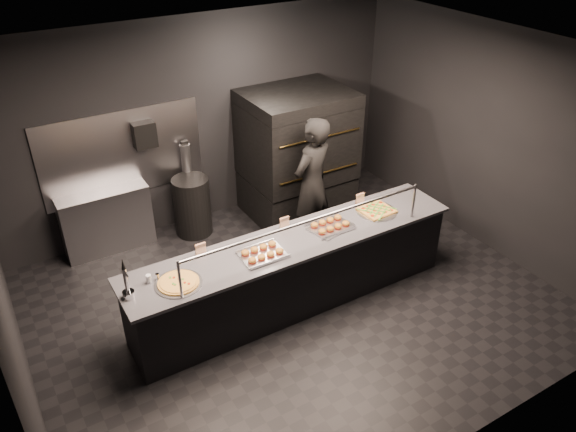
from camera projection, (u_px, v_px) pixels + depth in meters
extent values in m
plane|color=black|center=(294.00, 302.00, 6.93)|extent=(6.00, 6.00, 0.00)
plane|color=black|center=(296.00, 59.00, 5.37)|extent=(6.00, 6.00, 0.00)
cube|color=black|center=(203.00, 122.00, 7.98)|extent=(6.00, 0.04, 3.00)
cube|color=black|center=(465.00, 332.00, 4.32)|extent=(6.00, 0.04, 3.00)
cube|color=black|center=(487.00, 139.00, 7.47)|extent=(0.04, 5.00, 3.00)
cube|color=#99999E|center=(123.00, 154.00, 7.54)|extent=(2.20, 0.02, 1.20)
cube|color=black|center=(295.00, 273.00, 6.70)|extent=(4.00, 0.70, 0.88)
cube|color=#3A3B40|center=(295.00, 241.00, 6.46)|extent=(4.10, 0.78, 0.04)
cylinder|color=#99999E|center=(180.00, 279.00, 5.46)|extent=(0.03, 0.03, 0.45)
cylinder|color=#99999E|center=(414.00, 201.00, 6.77)|extent=(0.03, 0.03, 0.45)
cylinder|color=#99999E|center=(310.00, 221.00, 6.01)|extent=(3.00, 0.04, 0.04)
cube|color=black|center=(296.00, 193.00, 8.69)|extent=(1.50, 1.15, 0.60)
cube|color=black|center=(297.00, 158.00, 8.38)|extent=(1.50, 1.20, 0.55)
cube|color=black|center=(297.00, 123.00, 8.10)|extent=(1.50, 1.20, 0.55)
cube|color=black|center=(297.00, 98.00, 7.90)|extent=(1.50, 1.20, 0.18)
cylinder|color=gold|center=(320.00, 174.00, 7.93)|extent=(1.30, 0.02, 0.02)
cylinder|color=gold|center=(321.00, 138.00, 7.64)|extent=(1.30, 0.02, 0.02)
cube|color=#99999E|center=(107.00, 221.00, 7.69)|extent=(1.20, 0.35, 0.90)
cube|color=black|center=(144.00, 135.00, 7.48)|extent=(0.30, 0.20, 0.35)
cylinder|color=#B2B2B7|center=(186.00, 159.00, 7.99)|extent=(0.14, 0.14, 0.45)
cube|color=black|center=(184.00, 143.00, 7.86)|extent=(0.10, 0.06, 0.06)
cylinder|color=silver|center=(129.00, 294.00, 5.56)|extent=(0.12, 0.12, 0.07)
cylinder|color=silver|center=(126.00, 282.00, 5.48)|extent=(0.04, 0.04, 0.31)
cylinder|color=silver|center=(126.00, 274.00, 5.35)|extent=(0.02, 0.09, 0.02)
cone|color=black|center=(123.00, 264.00, 5.36)|extent=(0.04, 0.04, 0.12)
cylinder|color=silver|center=(179.00, 284.00, 5.75)|extent=(0.49, 0.49, 0.01)
cylinder|color=#C48B3E|center=(178.00, 283.00, 5.75)|extent=(0.43, 0.43, 0.02)
cylinder|color=gold|center=(178.00, 282.00, 5.74)|extent=(0.37, 0.37, 0.01)
cube|color=silver|center=(263.00, 255.00, 6.18)|extent=(0.51, 0.39, 0.02)
ellipsoid|color=#9A6621|center=(252.00, 260.00, 6.03)|extent=(0.09, 0.09, 0.06)
ellipsoid|color=#9A6621|center=(245.00, 253.00, 6.15)|extent=(0.09, 0.09, 0.06)
ellipsoid|color=#9A6621|center=(262.00, 257.00, 6.08)|extent=(0.09, 0.09, 0.06)
ellipsoid|color=#9A6621|center=(254.00, 250.00, 6.20)|extent=(0.09, 0.09, 0.06)
ellipsoid|color=#9A6621|center=(271.00, 254.00, 6.13)|extent=(0.09, 0.09, 0.06)
ellipsoid|color=#9A6621|center=(263.00, 247.00, 6.25)|extent=(0.09, 0.09, 0.06)
ellipsoid|color=#9A6621|center=(279.00, 251.00, 6.18)|extent=(0.09, 0.09, 0.06)
ellipsoid|color=#9A6621|center=(272.00, 244.00, 6.30)|extent=(0.09, 0.09, 0.06)
cube|color=silver|center=(330.00, 227.00, 6.67)|extent=(0.56, 0.47, 0.02)
ellipsoid|color=#9A6621|center=(322.00, 231.00, 6.52)|extent=(0.09, 0.09, 0.06)
ellipsoid|color=#9A6621|center=(315.00, 225.00, 6.64)|extent=(0.09, 0.09, 0.06)
ellipsoid|color=#9A6621|center=(330.00, 229.00, 6.57)|extent=(0.09, 0.09, 0.06)
ellipsoid|color=#9A6621|center=(322.00, 222.00, 6.69)|extent=(0.09, 0.09, 0.06)
ellipsoid|color=#9A6621|center=(338.00, 226.00, 6.62)|extent=(0.09, 0.09, 0.06)
ellipsoid|color=#9A6621|center=(330.00, 220.00, 6.74)|extent=(0.09, 0.09, 0.06)
ellipsoid|color=#9A6621|center=(346.00, 223.00, 6.67)|extent=(0.09, 0.09, 0.06)
ellipsoid|color=#9A6621|center=(338.00, 217.00, 6.79)|extent=(0.09, 0.09, 0.06)
cylinder|color=silver|center=(376.00, 211.00, 6.99)|extent=(0.50, 0.50, 0.01)
cube|color=#C48B3E|center=(377.00, 210.00, 6.98)|extent=(0.42, 0.38, 0.02)
cube|color=gold|center=(377.00, 209.00, 6.97)|extent=(0.39, 0.35, 0.01)
cube|color=green|center=(377.00, 209.00, 6.97)|extent=(0.37, 0.33, 0.01)
cylinder|color=silver|center=(149.00, 279.00, 5.75)|extent=(0.06, 0.06, 0.09)
cylinder|color=silver|center=(158.00, 277.00, 5.80)|extent=(0.04, 0.04, 0.07)
cube|color=white|center=(201.00, 249.00, 6.16)|extent=(0.12, 0.04, 0.15)
cube|color=white|center=(285.00, 223.00, 6.63)|extent=(0.12, 0.04, 0.15)
cube|color=white|center=(360.00, 199.00, 7.12)|extent=(0.12, 0.04, 0.15)
cylinder|color=black|center=(192.00, 206.00, 8.07)|extent=(0.52, 0.52, 0.87)
imported|color=black|center=(312.00, 184.00, 7.55)|extent=(0.81, 0.67, 1.90)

